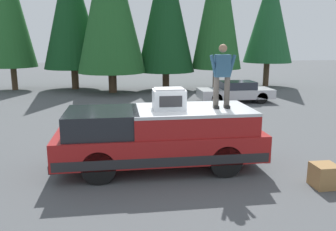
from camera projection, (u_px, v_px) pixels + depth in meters
The scene contains 11 objects.
ground_plane at pixel (186, 164), 9.85m from camera, with size 90.00×90.00×0.00m, color #4C4F51.
pickup_truck at pixel (160, 137), 9.39m from camera, with size 2.01×5.54×1.65m.
compressor_unit at pixel (169, 99), 9.13m from camera, with size 0.65×0.84×0.56m.
person_on_truck_bed at pixel (222, 74), 9.15m from camera, with size 0.29×0.72×1.69m.
parked_car_silver at pixel (236, 92), 19.42m from camera, with size 1.64×4.10×1.16m.
wooden_crate at pixel (324, 176), 8.28m from camera, with size 0.56×0.56×0.56m, color olive.
conifer_far_left at pixel (270, 16), 25.11m from camera, with size 3.52×3.52×8.49m.
conifer_left at pixel (218, 0), 23.12m from camera, with size 3.39×3.39×10.53m.
conifer_center_left at pixel (166, 8), 22.95m from camera, with size 3.88×3.88×9.73m.
conifer_right at pixel (71, 9), 23.44m from camera, with size 4.04×4.04×9.45m.
conifer_far_right at pixel (7, 4), 22.93m from camera, with size 3.27×3.27×9.93m.
Camera 1 is at (-9.16, 1.80, 3.47)m, focal length 37.11 mm.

